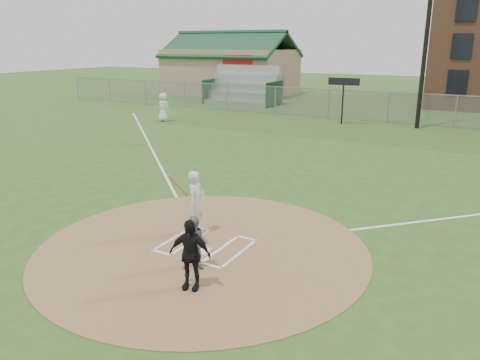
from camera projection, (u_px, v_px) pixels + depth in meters
The scene contains 14 objects.
ground at pixel (203, 248), 11.94m from camera, with size 140.00×140.00×0.00m, color #2E541C.
dirt_circle at pixel (203, 248), 11.93m from camera, with size 8.40×8.40×0.02m, color #967047.
home_plate at pixel (201, 250), 11.73m from camera, with size 0.41×0.41×0.03m, color silver.
foul_line_third at pixel (150, 146), 23.65m from camera, with size 0.10×24.00×0.01m, color white.
catcher at pixel (196, 243), 10.63m from camera, with size 0.62×0.48×1.27m, color slate.
umpire at pixel (190, 254), 9.76m from camera, with size 0.91×0.38×1.55m, color black.
ondeck_player at pixel (163, 107), 30.90m from camera, with size 0.91×0.59×1.87m, color silver.
batters_boxes at pixel (206, 245), 12.05m from camera, with size 2.08×1.88×0.01m.
batter_at_plate at pixel (196, 202), 12.59m from camera, with size 0.67×1.03×1.78m.
outfield_fence at pixel (388, 108), 30.17m from camera, with size 56.08×0.08×2.03m.
bleachers at pixel (242, 85), 39.52m from camera, with size 6.08×3.20×3.20m.
clubhouse at pixel (231, 70), 47.32m from camera, with size 12.20×8.71×6.23m.
light_pole at pixel (429, 14), 26.83m from camera, with size 1.20×0.30×12.22m.
scoreboard_sign at pixel (344, 87), 29.42m from camera, with size 2.00×0.10×2.93m.
Camera 1 is at (6.09, -9.16, 5.04)m, focal length 35.00 mm.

